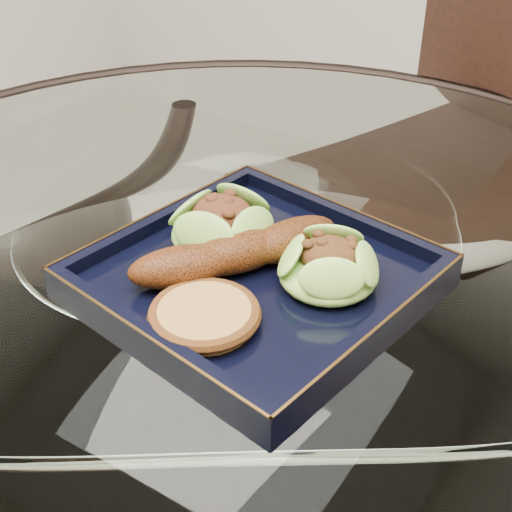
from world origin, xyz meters
The scene contains 7 objects.
dining_table centered at (0.00, 0.00, 0.60)m, with size 1.13×1.13×0.77m.
dining_chair centered at (0.08, 0.45, 0.51)m, with size 0.52×0.52×0.91m.
navy_plate centered at (0.05, -0.05, 0.77)m, with size 0.27×0.27×0.02m, color black.
lettuce_wrap_left centered at (0.00, -0.03, 0.80)m, with size 0.10×0.10×0.03m, color olive.
lettuce_wrap_right centered at (0.12, -0.03, 0.80)m, with size 0.09×0.09×0.03m, color #6AA530.
roasted_plantain centered at (0.04, -0.05, 0.80)m, with size 0.20×0.04×0.04m, color #5F280A.
crumb_patty centered at (0.06, -0.13, 0.79)m, with size 0.08×0.08×0.02m, color #C28640.
Camera 1 is at (0.34, -0.50, 1.16)m, focal length 50.00 mm.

